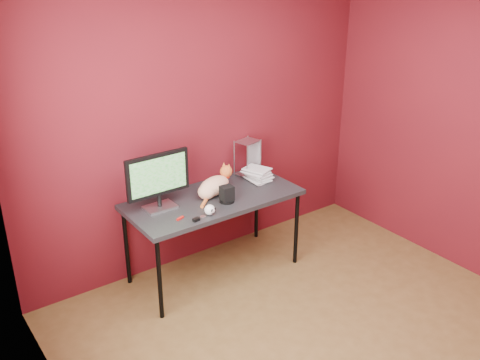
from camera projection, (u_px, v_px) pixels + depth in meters
room at (350, 166)px, 3.35m from camera, size 3.52×3.52×2.61m
desk at (213, 202)px, 4.59m from camera, size 1.50×0.70×0.75m
monitor at (158, 178)px, 4.27m from camera, size 0.55×0.18×0.47m
cat at (214, 186)px, 4.58m from camera, size 0.46×0.32×0.24m
skull_mug at (210, 210)px, 4.25m from camera, size 0.09×0.09×0.08m
speaker at (227, 195)px, 4.45m from camera, size 0.12×0.12×0.14m
book_stack at (251, 120)px, 4.64m from camera, size 0.25×0.28×1.17m
wire_rack at (247, 157)px, 4.97m from camera, size 0.23×0.20×0.34m
pocket_knife at (180, 218)px, 4.19m from camera, size 0.07×0.04×0.01m
black_gadget at (196, 220)px, 4.16m from camera, size 0.06×0.04×0.03m
washer at (203, 217)px, 4.23m from camera, size 0.04×0.04×0.00m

